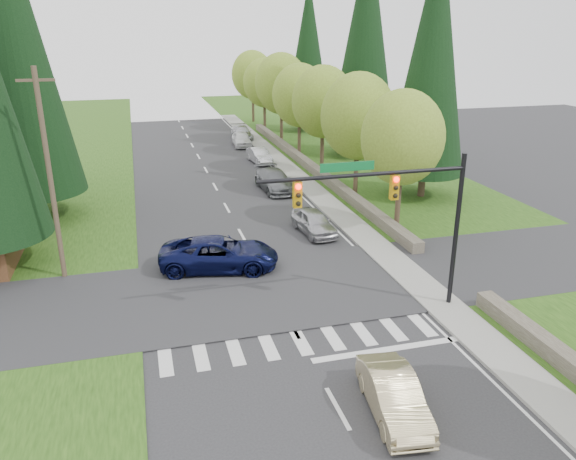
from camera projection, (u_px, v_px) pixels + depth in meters
name	position (u px, v px, depth m)	size (l,w,h in m)	color
ground	(328.00, 390.00, 19.01)	(120.00, 120.00, 0.00)	#28282B
grass_east	(408.00, 197.00, 40.33)	(14.00, 110.00, 0.06)	#214111
grass_west	(17.00, 229.00, 33.93)	(14.00, 110.00, 0.06)	#214111
cross_street	(272.00, 289.00, 26.26)	(120.00, 8.00, 0.10)	#28282B
sidewalk_east	(319.00, 195.00, 40.63)	(1.80, 80.00, 0.13)	gray
curb_east	(308.00, 196.00, 40.42)	(0.20, 80.00, 0.13)	gray
stone_wall_north	(309.00, 165.00, 48.21)	(0.70, 40.00, 0.70)	#4C4438
traffic_signal	(397.00, 202.00, 22.45)	(8.70, 0.37, 6.80)	black
utility_pole	(50.00, 175.00, 25.79)	(1.60, 0.24, 10.00)	#473828
decid_tree_0	(403.00, 138.00, 32.05)	(4.80, 4.80, 8.37)	#38281C
decid_tree_1	(358.00, 116.00, 38.35)	(5.20, 5.20, 8.80)	#38281C
decid_tree_2	(323.00, 102.00, 44.61)	(5.00, 5.00, 8.82)	#38281C
decid_tree_3	(300.00, 95.00, 51.07)	(5.00, 5.00, 8.55)	#38281C
decid_tree_4	(281.00, 84.00, 57.30)	(5.40, 5.40, 9.18)	#38281C
decid_tree_5	(264.00, 83.00, 63.78)	(4.80, 4.80, 8.30)	#38281C
decid_tree_6	(252.00, 75.00, 70.04)	(5.20, 5.20, 8.86)	#38281C
conifer_w_c	(9.00, 32.00, 32.13)	(6.46, 6.46, 20.80)	#38281C
conifer_e_a	(433.00, 55.00, 37.23)	(5.44, 5.44, 17.80)	#38281C
conifer_e_b	(366.00, 36.00, 49.83)	(6.12, 6.12, 19.80)	#38281C
conifer_e_c	(308.00, 48.00, 62.80)	(5.10, 5.10, 16.80)	#38281C
sedan_champagne	(394.00, 396.00, 17.63)	(1.44, 4.12, 1.36)	beige
suv_navy	(219.00, 254.00, 28.21)	(2.73, 5.93, 1.65)	#0B0F37
parked_car_a	(314.00, 222.00, 33.16)	(1.66, 4.12, 1.40)	#B1B1B6
parked_car_b	(275.00, 181.00, 41.87)	(2.11, 5.19, 1.51)	slate
parked_car_c	(259.00, 156.00, 50.36)	(1.40, 4.02, 1.32)	silver
parked_car_d	(242.00, 139.00, 57.27)	(1.72, 4.29, 1.46)	white
parked_car_e	(242.00, 133.00, 60.91)	(1.95, 4.80, 1.39)	#B2B3B7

